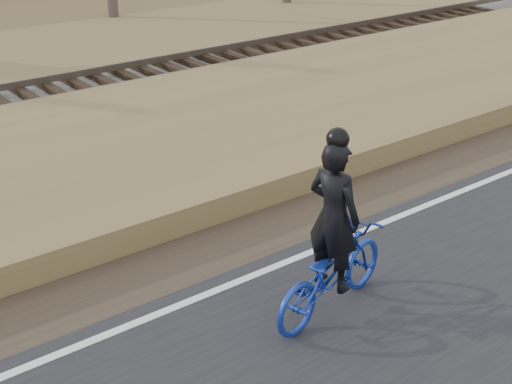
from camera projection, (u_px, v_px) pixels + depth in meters
ground at (192, 316)px, 8.73m from camera, size 120.00×120.00×0.00m
edge_line at (183, 304)px, 8.85m from camera, size 120.00×0.12×0.01m
shoulder at (143, 273)px, 9.59m from camera, size 120.00×1.60×0.04m
embankment at (52, 186)px, 11.66m from camera, size 120.00×5.00×0.44m
cyclist at (332, 256)px, 8.44m from camera, size 2.14×1.11×2.36m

